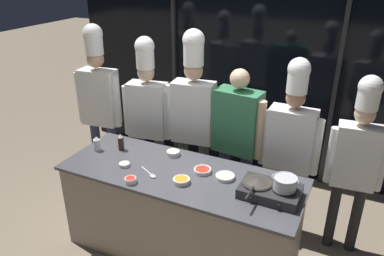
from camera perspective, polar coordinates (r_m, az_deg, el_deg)
name	(u,v)px	position (r m, az deg, el deg)	size (l,w,h in m)	color
ground_plane	(181,249)	(4.00, -1.63, -17.99)	(24.00, 24.00, 0.00)	#7F705B
window_wall_back	(249,72)	(4.96, 8.70, 8.47)	(5.07, 0.09, 2.70)	black
demo_counter	(181,213)	(3.71, -1.71, -12.82)	(2.25, 0.84, 0.91)	gray
portable_stove	(270,191)	(3.19, 11.80, -9.37)	(0.49, 0.34, 0.10)	#28282B
frying_pan	(257,181)	(3.17, 9.91, -7.95)	(0.26, 0.44, 0.04)	#38332D
stock_pot	(285,183)	(3.11, 13.99, -8.10)	(0.22, 0.19, 0.11)	#B7BABF
squeeze_bottle_soy	(121,142)	(3.87, -10.78, -2.14)	(0.06, 0.06, 0.18)	#332319
squeeze_bottle_clear	(97,144)	(3.92, -14.30, -2.34)	(0.07, 0.07, 0.16)	white
prep_bowl_garlic	(173,153)	(3.73, -2.88, -3.77)	(0.13, 0.13, 0.05)	white
prep_bowl_onion	(124,164)	(3.60, -10.26, -5.46)	(0.10, 0.10, 0.03)	white
prep_bowl_chili_flakes	(202,170)	(3.45, 1.61, -6.44)	(0.16, 0.16, 0.04)	white
prep_bowl_carrots	(181,180)	(3.30, -1.63, -7.97)	(0.15, 0.15, 0.05)	white
prep_bowl_noodles	(225,176)	(3.37, 5.07, -7.36)	(0.17, 0.17, 0.04)	white
prep_bowl_bell_pepper	(130,180)	(3.34, -9.36, -7.82)	(0.10, 0.10, 0.05)	white
serving_spoon_slotted	(151,174)	(3.43, -6.28, -7.04)	(0.23, 0.14, 0.02)	#B2B5BA
chef_head	(99,96)	(4.63, -13.96, 4.79)	(0.57, 0.28, 2.04)	#2D3856
chef_sous	(148,109)	(4.32, -6.76, 2.85)	(0.57, 0.29, 1.95)	#4C4C51
chef_line	(193,111)	(4.05, 0.21, 2.68)	(0.59, 0.29, 2.06)	#4C4C51
person_guest	(237,133)	(3.92, 6.82, -0.75)	(0.62, 0.30, 1.72)	#2D3856
chef_pastry	(291,140)	(3.79, 14.78, -1.74)	(0.59, 0.24, 1.89)	#4C4C51
chef_apprentice	(357,155)	(3.72, 23.80, -3.74)	(0.51, 0.24, 1.82)	#232326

